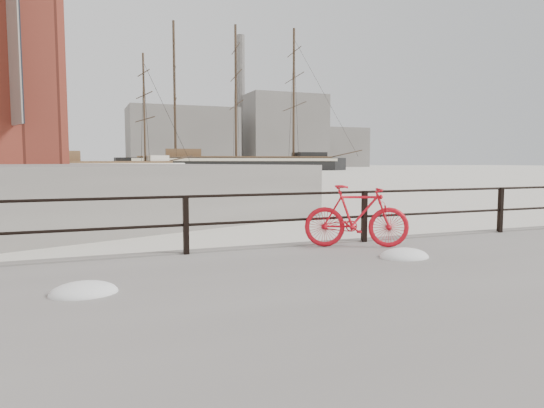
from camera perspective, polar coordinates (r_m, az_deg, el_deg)
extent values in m
plane|color=white|center=(12.06, 24.62, -4.59)|extent=(400.00, 400.00, 0.00)
imported|color=red|center=(9.00, 9.93, -1.42)|extent=(1.84, 1.05, 1.14)
ellipsoid|color=white|center=(8.27, 15.30, -5.03)|extent=(0.85, 0.66, 0.30)
ellipsoid|color=white|center=(6.26, -21.31, -8.51)|extent=(0.79, 0.62, 0.28)
cube|color=gray|center=(151.14, -10.51, 7.62)|extent=(32.00, 18.00, 18.00)
cube|color=gray|center=(166.22, 1.20, 8.50)|extent=(26.00, 20.00, 24.00)
cube|color=gray|center=(180.46, 7.39, 6.59)|extent=(20.00, 16.00, 14.00)
cylinder|color=gray|center=(167.34, -3.67, 11.90)|extent=(2.80, 2.80, 44.00)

